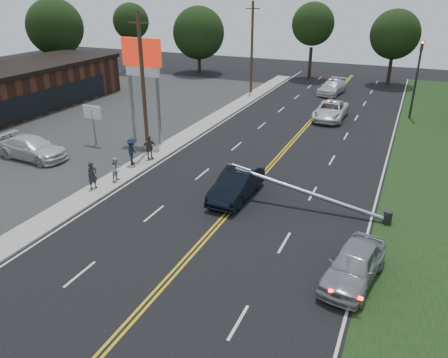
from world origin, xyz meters
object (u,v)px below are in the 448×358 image
at_px(emergency_b, 332,87).
at_px(bystander_d, 149,147).
at_px(parked_car, 32,148).
at_px(bystander_b, 116,169).
at_px(utility_pole_far, 252,48).
at_px(bystander_c, 132,151).
at_px(utility_pole_mid, 143,85).
at_px(traffic_signal, 417,73).
at_px(waiting_sedan, 354,265).
at_px(crashed_sedan, 237,184).
at_px(emergency_a, 331,111).
at_px(fallen_streetlight, 314,195).
at_px(pylon_sign, 142,66).
at_px(small_sign, 93,116).
at_px(bystander_a, 92,175).

xyz_separation_m(emergency_b, bystander_d, (-7.80, -26.50, 0.21)).
bearing_deg(parked_car, bystander_b, -94.12).
bearing_deg(utility_pole_far, bystander_c, -88.89).
height_order(parked_car, bystander_d, bystander_d).
bearing_deg(utility_pole_mid, bystander_c, -79.63).
distance_m(bystander_c, bystander_d, 1.45).
distance_m(traffic_signal, parked_car, 33.26).
bearing_deg(utility_pole_mid, waiting_sedan, -30.66).
distance_m(traffic_signal, utility_pole_mid, 25.12).
height_order(utility_pole_mid, crashed_sedan, utility_pole_mid).
distance_m(waiting_sedan, emergency_a, 24.99).
bearing_deg(emergency_b, bystander_d, -99.44).
xyz_separation_m(waiting_sedan, bystander_d, (-15.39, 8.45, 0.21)).
distance_m(crashed_sedan, emergency_b, 29.54).
bearing_deg(bystander_d, utility_pole_far, 35.90).
bearing_deg(emergency_b, utility_pole_far, -152.74).
bearing_deg(crashed_sedan, emergency_b, 91.60).
xyz_separation_m(fallen_streetlight, bystander_d, (-12.41, 2.75, 0.07)).
relative_size(pylon_sign, bystander_b, 5.24).
bearing_deg(utility_pole_mid, small_sign, 180.00).
relative_size(utility_pole_far, bystander_b, 6.55).
height_order(pylon_sign, crashed_sedan, pylon_sign).
bearing_deg(parked_car, utility_pole_mid, -55.46).
xyz_separation_m(traffic_signal, utility_pole_mid, (-17.50, -18.00, 0.88)).
bearing_deg(emergency_b, small_sign, -111.31).
xyz_separation_m(utility_pole_mid, bystander_d, (0.98, -1.25, -4.09)).
height_order(traffic_signal, waiting_sedan, traffic_signal).
relative_size(crashed_sedan, bystander_c, 2.65).
xyz_separation_m(traffic_signal, utility_pole_far, (-17.50, 4.00, 0.88)).
bearing_deg(traffic_signal, utility_pole_far, 167.11).
xyz_separation_m(utility_pole_far, bystander_a, (0.51, -28.85, -4.12)).
xyz_separation_m(traffic_signal, fallen_streetlight, (-4.11, -22.00, -3.29)).
relative_size(utility_pole_far, waiting_sedan, 2.19).
bearing_deg(bystander_c, small_sign, 41.57).
xyz_separation_m(traffic_signal, bystander_a, (-16.99, -24.84, -3.24)).
distance_m(pylon_sign, fallen_streetlight, 16.66).
bearing_deg(fallen_streetlight, bystander_a, -167.53).
distance_m(fallen_streetlight, crashed_sedan, 4.52).
distance_m(pylon_sign, emergency_a, 18.16).
height_order(utility_pole_mid, bystander_d, utility_pole_mid).
bearing_deg(fallen_streetlight, utility_pole_mid, 163.36).
height_order(pylon_sign, utility_pole_mid, utility_pole_mid).
distance_m(pylon_sign, small_sign, 5.45).
bearing_deg(fallen_streetlight, traffic_signal, 79.41).
height_order(small_sign, bystander_d, small_sign).
height_order(pylon_sign, traffic_signal, pylon_sign).
bearing_deg(emergency_a, traffic_signal, 26.10).
xyz_separation_m(traffic_signal, crashed_sedan, (-8.63, -22.29, -3.38)).
xyz_separation_m(utility_pole_mid, utility_pole_far, (0.00, 22.00, 0.00)).
bearing_deg(small_sign, utility_pole_mid, 0.00).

